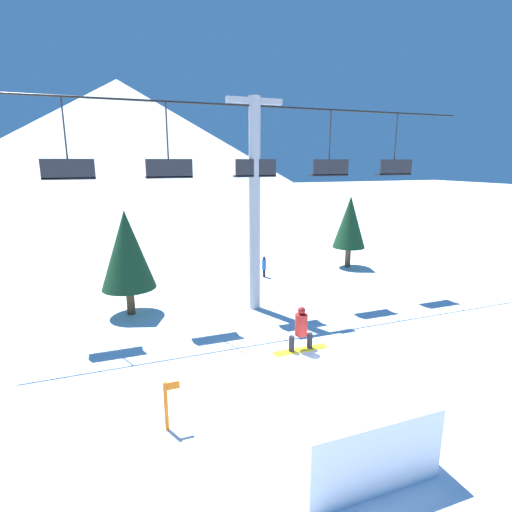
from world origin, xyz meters
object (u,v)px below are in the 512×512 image
object	(u,v)px
pine_tree_near	(127,250)
trail_marker	(167,404)
snowboarder	(301,330)
distant_skier	(264,266)
snow_ramp	(328,406)

from	to	relation	value
pine_tree_near	trail_marker	bearing A→B (deg)	-87.60
pine_tree_near	trail_marker	world-z (taller)	pine_tree_near
pine_tree_near	trail_marker	size ratio (longest dim) A/B	3.53
snowboarder	distant_skier	bearing A→B (deg)	72.85
snowboarder	distant_skier	size ratio (longest dim) A/B	1.24
snow_ramp	pine_tree_near	distance (m)	11.02
snow_ramp	pine_tree_near	bearing A→B (deg)	111.54
snowboarder	trail_marker	bearing A→B (deg)	176.93
snowboarder	distant_skier	xyz separation A→B (m)	(3.70, 11.99, -1.55)
snowboarder	trail_marker	world-z (taller)	snowboarder
snow_ramp	pine_tree_near	xyz separation A→B (m)	(-3.98, 10.07, 2.07)
snow_ramp	snowboarder	bearing A→B (deg)	92.57
pine_tree_near	snowboarder	bearing A→B (deg)	-65.70
snow_ramp	pine_tree_near	world-z (taller)	pine_tree_near
snow_ramp	distant_skier	world-z (taller)	snow_ramp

